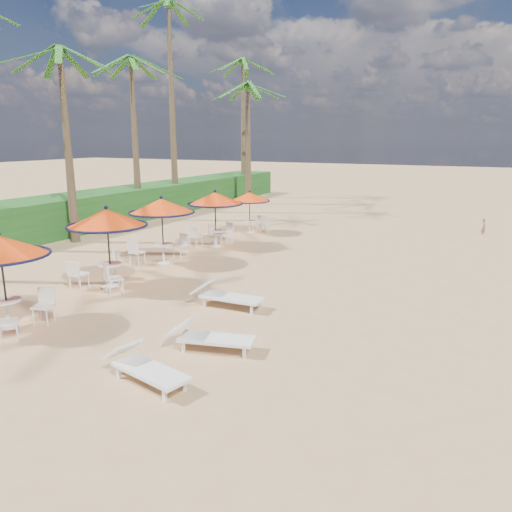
{
  "coord_description": "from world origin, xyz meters",
  "views": [
    {
      "loc": [
        6.24,
        -8.08,
        4.69
      ],
      "look_at": [
        -0.3,
        4.93,
        1.2
      ],
      "focal_mm": 35.0,
      "sensor_mm": 36.0,
      "label": 1
    }
  ],
  "objects": [
    {
      "name": "lounger_mid",
      "position": [
        0.57,
        0.78,
        0.33
      ],
      "size": [
        2.08,
        1.09,
        0.71
      ],
      "rotation": [
        0.0,
        0.0,
        0.25
      ],
      "color": "white",
      "rests_on": "ground"
    },
    {
      "name": "station_3",
      "position": [
        -4.98,
        10.26,
        1.82
      ],
      "size": [
        2.38,
        2.39,
        2.49
      ],
      "color": "black",
      "rests_on": "ground"
    },
    {
      "name": "palm_6",
      "position": [
        -10.33,
        23.67,
        7.51
      ],
      "size": [
        5.0,
        5.0,
        8.26
      ],
      "color": "brown",
      "rests_on": "ground"
    },
    {
      "name": "station_2",
      "position": [
        -5.21,
        6.82,
        1.96
      ],
      "size": [
        2.47,
        2.56,
        2.58
      ],
      "color": "black",
      "rests_on": "ground"
    },
    {
      "name": "station_1",
      "position": [
        -4.84,
        3.51,
        1.92
      ],
      "size": [
        2.51,
        2.51,
        2.62
      ],
      "color": "black",
      "rests_on": "ground"
    },
    {
      "name": "lounger_far",
      "position": [
        -0.57,
        3.51,
        0.35
      ],
      "size": [
        2.11,
        0.73,
        0.75
      ],
      "rotation": [
        0.0,
        0.0,
        0.04
      ],
      "color": "white",
      "rests_on": "ground"
    },
    {
      "name": "person",
      "position": [
        5.41,
        18.24,
        0.45
      ],
      "size": [
        0.29,
        0.37,
        0.9
      ],
      "primitive_type": "imported",
      "rotation": [
        0.0,
        0.0,
        1.32
      ],
      "color": "#8B6046",
      "rests_on": "ground"
    },
    {
      "name": "station_4",
      "position": [
        -5.02,
        13.83,
        1.55
      ],
      "size": [
        2.03,
        2.03,
        2.12
      ],
      "color": "black",
      "rests_on": "ground"
    },
    {
      "name": "palm_4",
      "position": [
        -12.72,
        14.51,
        8.16
      ],
      "size": [
        5.0,
        5.0,
        8.95
      ],
      "color": "brown",
      "rests_on": "ground"
    },
    {
      "name": "palm_5",
      "position": [
        -12.65,
        18.04,
        11.53
      ],
      "size": [
        5.0,
        5.0,
        12.57
      ],
      "color": "brown",
      "rests_on": "ground"
    },
    {
      "name": "palm_3",
      "position": [
        -11.22,
        8.22,
        7.67
      ],
      "size": [
        5.0,
        5.0,
        8.42
      ],
      "color": "brown",
      "rests_on": "ground"
    },
    {
      "name": "lounger_near",
      "position": [
        0.25,
        -1.05,
        0.33
      ],
      "size": [
        2.08,
        1.07,
        0.72
      ],
      "rotation": [
        0.0,
        0.0,
        -0.23
      ],
      "color": "white",
      "rests_on": "ground"
    },
    {
      "name": "station_0",
      "position": [
        -4.61,
        -0.29,
        1.87
      ],
      "size": [
        2.35,
        2.35,
        2.45
      ],
      "color": "black",
      "rests_on": "ground"
    },
    {
      "name": "ground",
      "position": [
        0.0,
        0.0,
        0.0
      ],
      "size": [
        160.0,
        160.0,
        0.0
      ],
      "primitive_type": "plane",
      "color": "tan",
      "rests_on": "ground"
    },
    {
      "name": "palm_7",
      "position": [
        -12.6,
        27.2,
        9.57
      ],
      "size": [
        5.0,
        5.0,
        10.45
      ],
      "color": "brown",
      "rests_on": "ground"
    },
    {
      "name": "scrub_hedge",
      "position": [
        -13.5,
        11.0,
        0.9
      ],
      "size": [
        3.0,
        40.0,
        1.8
      ],
      "primitive_type": "cube",
      "color": "#194716",
      "rests_on": "ground"
    }
  ]
}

